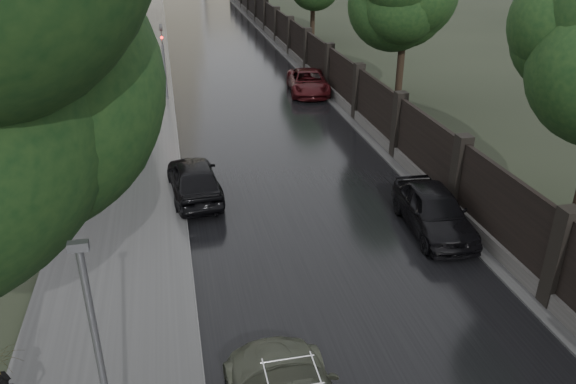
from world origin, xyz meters
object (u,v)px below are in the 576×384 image
Objects in this scene: tree_right_b at (406,5)px; car_right_far at (308,82)px; pedestrian_umbrella at (0,372)px; hatchback_left at (194,179)px; traffic_light at (163,56)px; car_right_near at (434,210)px.

tree_right_b reaches higher than car_right_far.
tree_right_b is 2.91× the size of pedestrian_umbrella.
car_right_far is (7.00, 11.93, -0.06)m from hatchback_left.
tree_right_b is 12.44m from traffic_light.
pedestrian_umbrella is (-3.07, -21.71, -0.63)m from traffic_light.
pedestrian_umbrella is (-14.87, -18.71, -3.18)m from tree_right_b.
traffic_light is at bearing 68.59° from pedestrian_umbrella.
traffic_light is at bearing -173.37° from car_right_far.
tree_right_b is 14.90m from hatchback_left.
traffic_light reaches higher than car_right_far.
traffic_light is 0.99× the size of hatchback_left.
tree_right_b reaches higher than car_right_near.
traffic_light is 17.73m from car_right_near.
car_right_near is 15.84m from car_right_far.
car_right_far is 24.22m from pedestrian_umbrella.
car_right_far is (-0.00, 15.84, -0.07)m from car_right_near.
tree_right_b reaches higher than hatchback_left.
tree_right_b is 1.75× the size of traffic_light.
hatchback_left is 1.67× the size of pedestrian_umbrella.
hatchback_left is at bearing -113.46° from car_right_far.
car_right_far is (7.70, -0.04, -1.77)m from traffic_light.
car_right_near is at bearing -83.06° from car_right_far.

